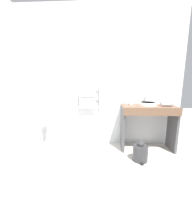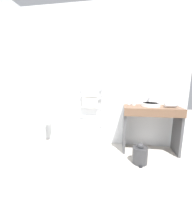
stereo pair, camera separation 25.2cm
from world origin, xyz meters
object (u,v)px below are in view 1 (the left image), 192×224
toilet (33,133)px  hair_dryer (166,104)px  trash_bin (140,152)px  cup_near_wall (127,102)px  sink_basin (148,104)px  towel_radiator (88,104)px  cup_near_edge (131,102)px

toilet → hair_dryer: bearing=2.2°
toilet → hair_dryer: hair_dryer is taller
trash_bin → hair_dryer: bearing=39.9°
cup_near_wall → sink_basin: bearing=-20.8°
towel_radiator → cup_near_edge: size_ratio=12.40×
towel_radiator → sink_basin: size_ratio=3.58×
cup_near_wall → hair_dryer: bearing=-17.1°
sink_basin → trash_bin: sink_basin is taller
hair_dryer → trash_bin: 0.99m
toilet → towel_radiator: 1.18m
towel_radiator → cup_near_edge: (0.84, -0.09, 0.05)m
cup_near_wall → cup_near_edge: 0.09m
sink_basin → hair_dryer: bearing=-12.6°
cup_near_wall → trash_bin: 0.99m
cup_near_wall → trash_bin: (0.16, -0.64, -0.74)m
towel_radiator → trash_bin: towel_radiator is taller
cup_near_wall → cup_near_edge: cup_near_wall is taller
towel_radiator → cup_near_wall: bearing=-2.3°
sink_basin → cup_near_wall: (-0.36, 0.14, 0.02)m
cup_near_wall → hair_dryer: (0.68, -0.21, -0.01)m
cup_near_edge → hair_dryer: size_ratio=0.43×
sink_basin → trash_bin: size_ratio=0.97×
cup_near_edge → hair_dryer: (0.60, -0.15, -0.01)m
cup_near_wall → toilet: bearing=-170.4°
towel_radiator → sink_basin: 1.15m
sink_basin → cup_near_edge: (-0.29, 0.08, 0.02)m
toilet → sink_basin: sink_basin is taller
toilet → towel_radiator: size_ratio=0.65×
trash_bin → towel_radiator: bearing=144.1°
sink_basin → hair_dryer: 0.32m
hair_dryer → sink_basin: bearing=167.4°
toilet → cup_near_edge: size_ratio=8.03×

